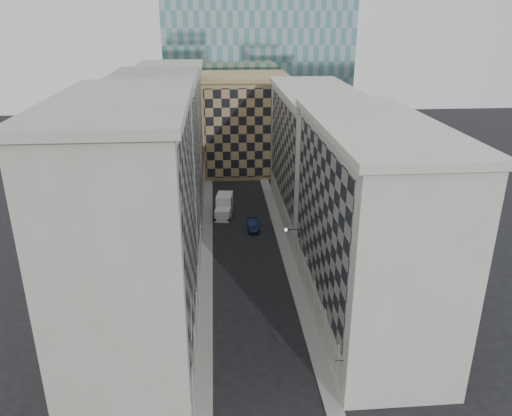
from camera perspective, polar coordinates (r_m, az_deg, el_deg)
sidewalk_west at (r=65.75m, az=-5.64°, el=-5.51°), size 1.50×100.00×0.15m
sidewalk_east at (r=66.32m, az=3.51°, el=-5.19°), size 1.50×100.00×0.15m
bldg_left_a at (r=44.11m, az=-13.79°, el=-3.29°), size 10.80×22.80×23.70m
bldg_left_b at (r=64.72m, az=-10.97°, el=4.50°), size 10.80×22.80×22.70m
bldg_left_c at (r=86.02m, az=-9.52°, el=8.49°), size 10.80×22.80×21.70m
bldg_right_a at (r=49.91m, az=12.59°, el=-2.07°), size 10.80×26.80×20.70m
bldg_right_b at (r=74.77m, az=6.71°, el=5.88°), size 10.80×28.80×19.70m
tan_block at (r=98.76m, az=-1.34°, el=9.63°), size 16.80×14.80×18.80m
church_tower at (r=110.65m, az=-2.99°, el=20.04°), size 7.20×7.20×51.50m
flagpoles_left at (r=40.99m, az=-7.31°, el=-10.93°), size 0.10×6.33×2.33m
bracket_lamp at (r=58.21m, az=3.61°, el=-2.49°), size 1.98×0.36×0.36m
box_truck at (r=78.10m, az=-3.66°, el=0.13°), size 3.13×6.05×3.17m
dark_car at (r=73.20m, az=-0.35°, el=-1.89°), size 1.64×4.50×1.47m
shop_sign at (r=41.83m, az=8.59°, el=-17.27°), size 1.09×0.62×0.69m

